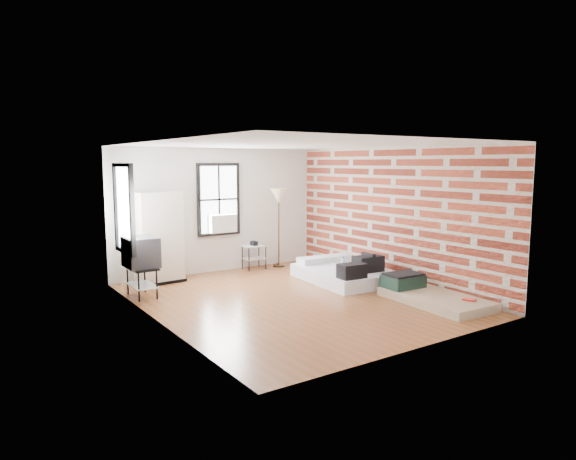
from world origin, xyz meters
TOP-DOWN VIEW (x-y plane):
  - ground at (0.00, 0.00)m, footprint 6.00×6.00m
  - room_shell at (0.23, 0.36)m, footprint 5.02×6.02m
  - mattress_main at (1.74, 0.56)m, footprint 1.67×2.16m
  - mattress_bare at (1.94, -1.47)m, footprint 1.14×2.00m
  - wardrobe at (-1.53, 2.65)m, footprint 0.98×0.61m
  - side_table at (0.77, 2.72)m, footprint 0.52×0.42m
  - floor_lamp at (1.42, 2.65)m, footprint 0.40×0.40m
  - tv_stand at (-2.21, 1.71)m, footprint 0.56×0.79m

SIDE VIEW (x-z plane):
  - ground at x=0.00m, z-range 0.00..0.00m
  - mattress_bare at x=1.94m, z-range -0.08..0.34m
  - mattress_main at x=1.74m, z-range -0.15..0.51m
  - side_table at x=0.77m, z-range 0.11..0.77m
  - tv_stand at x=-2.21m, z-range 0.25..1.36m
  - wardrobe at x=-1.53m, z-range 0.00..1.88m
  - floor_lamp at x=1.42m, z-range 0.68..2.55m
  - room_shell at x=0.23m, z-range 0.33..3.14m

